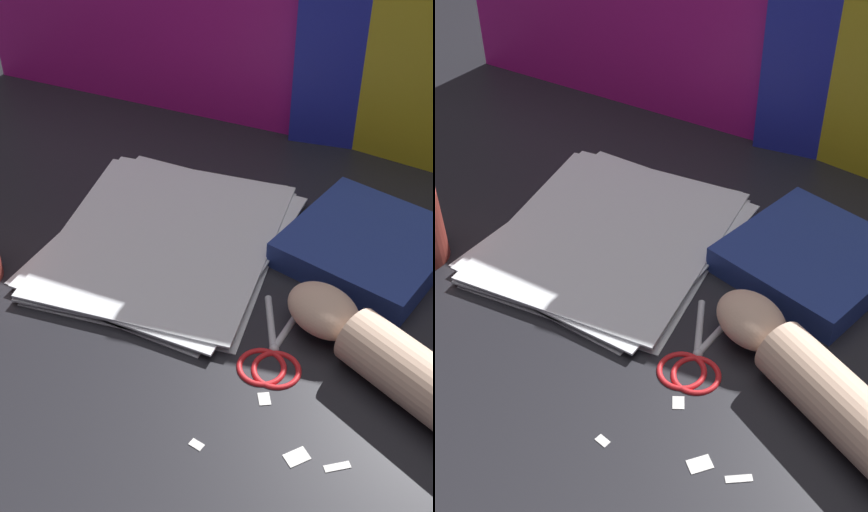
% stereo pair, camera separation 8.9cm
% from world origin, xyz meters
% --- Properties ---
extents(ground_plane, '(6.00, 6.00, 0.00)m').
position_xyz_m(ground_plane, '(0.00, 0.00, 0.00)').
color(ground_plane, black).
extents(backdrop_panel_center, '(0.59, 0.12, 0.44)m').
position_xyz_m(backdrop_panel_center, '(0.01, 0.46, 0.22)').
color(backdrop_panel_center, yellow).
rests_on(backdrop_panel_center, ground_plane).
extents(paper_stack, '(0.33, 0.37, 0.02)m').
position_xyz_m(paper_stack, '(-0.08, 0.10, 0.01)').
color(paper_stack, white).
rests_on(paper_stack, ground_plane).
extents(book_closed, '(0.25, 0.25, 0.04)m').
position_xyz_m(book_closed, '(0.19, 0.17, 0.02)').
color(book_closed, navy).
rests_on(book_closed, ground_plane).
extents(scissors, '(0.09, 0.16, 0.01)m').
position_xyz_m(scissors, '(0.12, -0.05, 0.00)').
color(scissors, silver).
rests_on(scissors, ground_plane).
extents(hand_forearm, '(0.28, 0.20, 0.07)m').
position_xyz_m(hand_forearm, '(0.25, -0.04, 0.03)').
color(hand_forearm, beige).
rests_on(hand_forearm, ground_plane).
extents(paper_scrap_near, '(0.03, 0.03, 0.00)m').
position_xyz_m(paper_scrap_near, '(0.19, -0.18, 0.00)').
color(paper_scrap_near, white).
rests_on(paper_scrap_near, ground_plane).
extents(paper_scrap_mid, '(0.03, 0.02, 0.00)m').
position_xyz_m(paper_scrap_mid, '(0.23, -0.17, 0.00)').
color(paper_scrap_mid, white).
rests_on(paper_scrap_mid, ground_plane).
extents(paper_scrap_far, '(0.02, 0.01, 0.00)m').
position_xyz_m(paper_scrap_far, '(0.08, -0.20, 0.00)').
color(paper_scrap_far, white).
rests_on(paper_scrap_far, ground_plane).
extents(paper_scrap_side, '(0.02, 0.02, 0.00)m').
position_xyz_m(paper_scrap_side, '(0.13, -0.12, 0.00)').
color(paper_scrap_side, white).
rests_on(paper_scrap_side, ground_plane).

